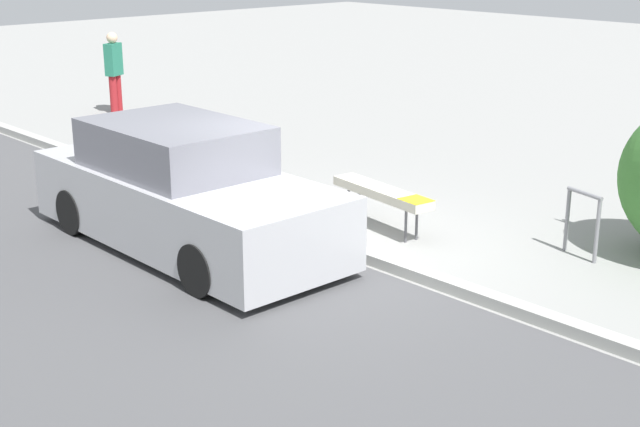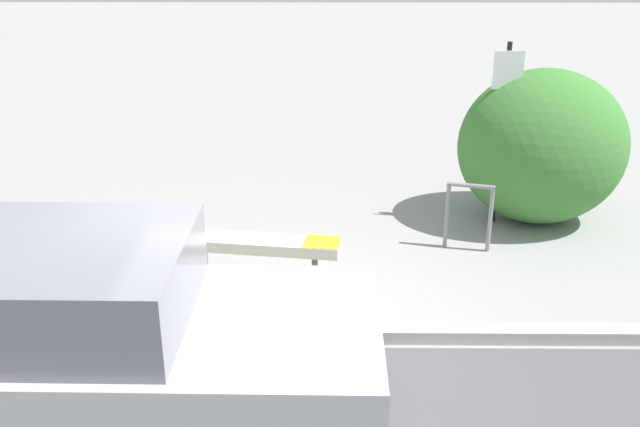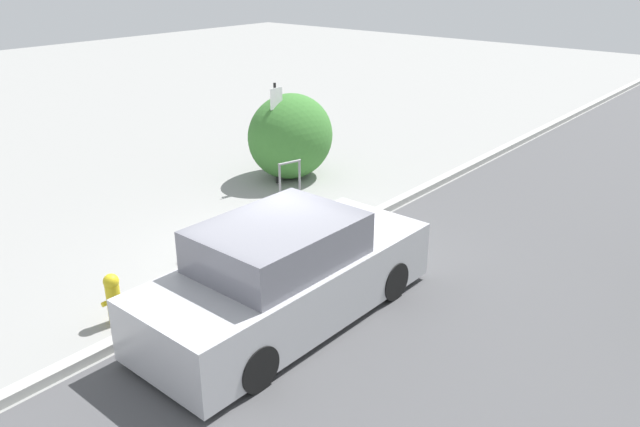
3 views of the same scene
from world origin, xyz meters
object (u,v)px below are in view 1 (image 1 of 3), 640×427
Objects in this scene: bench at (382,193)px; bike_rack at (583,217)px; pedestrian at (114,70)px; fire_hydrant at (221,166)px; parked_car_near at (183,193)px.

bike_rack reaches higher than bench.
pedestrian is (-9.46, 1.62, 0.44)m from bench.
bike_rack reaches higher than fire_hydrant.
fire_hydrant is (-2.87, -0.49, -0.09)m from bench.
bike_rack is at bearing 15.72° from fire_hydrant.
bench is 0.38× the size of parked_car_near.
parked_car_near is (1.64, -1.80, 0.28)m from fire_hydrant.
fire_hydrant is at bearing 132.81° from parked_car_near.
pedestrian is at bearing 176.93° from bike_rack.
bench is 2.61m from parked_car_near.
bench is 2.57m from bike_rack.
bike_rack is at bearing 30.30° from bench.
bench is 1.00× the size of pedestrian.
bike_rack is at bearing 60.25° from pedestrian.
fire_hydrant is at bearing -162.57° from bench.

